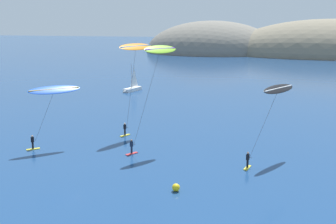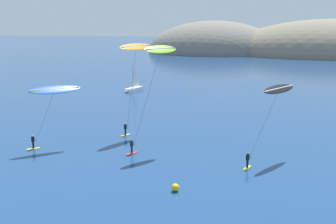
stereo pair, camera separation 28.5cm
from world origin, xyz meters
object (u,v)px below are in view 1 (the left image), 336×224
sailboat_near (132,88)px  kitesurfer_orange (135,52)px  kitesurfer_lime (158,58)px  marker_buoy (176,187)px  kitesurfer_black (276,95)px  kitesurfer_blue (53,93)px

sailboat_near → kitesurfer_orange: kitesurfer_orange is taller
kitesurfer_lime → kitesurfer_orange: bearing=126.6°
kitesurfer_lime → marker_buoy: size_ratio=17.03×
kitesurfer_black → kitesurfer_blue: kitesurfer_black is taller
sailboat_near → marker_buoy: sailboat_near is taller
kitesurfer_lime → kitesurfer_orange: 7.24m
kitesurfer_orange → kitesurfer_black: bearing=-21.2°
kitesurfer_blue → sailboat_near: bearing=93.0°
kitesurfer_black → marker_buoy: 15.75m
kitesurfer_black → kitesurfer_lime: (-13.11, 0.93, 3.56)m
kitesurfer_lime → marker_buoy: 16.55m
kitesurfer_lime → kitesurfer_blue: bearing=-169.8°
kitesurfer_black → marker_buoy: (-8.67, -11.38, -6.57)m
kitesurfer_blue → kitesurfer_black: bearing=2.8°
marker_buoy → kitesurfer_blue: bearing=148.2°
sailboat_near → kitesurfer_black: (27.07, -37.07, 6.28)m
kitesurfer_lime → marker_buoy: kitesurfer_lime is taller
sailboat_near → marker_buoy: size_ratio=8.40×
sailboat_near → kitesurfer_blue: (1.99, -38.28, 5.73)m
marker_buoy → kitesurfer_black: bearing=52.7°
kitesurfer_blue → kitesurfer_orange: (7.66, 7.96, 4.21)m
kitesurfer_orange → sailboat_near: bearing=107.6°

